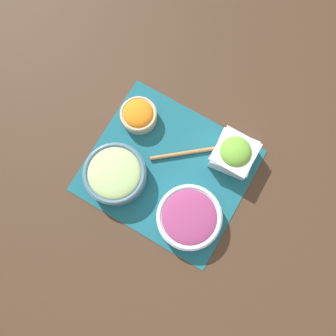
% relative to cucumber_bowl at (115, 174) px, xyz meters
% --- Properties ---
extents(ground_plane, '(3.00, 3.00, 0.00)m').
position_rel_cucumber_bowl_xyz_m(ground_plane, '(0.12, 0.09, -0.04)').
color(ground_plane, '#422D1E').
extents(placemat, '(0.47, 0.41, 0.00)m').
position_rel_cucumber_bowl_xyz_m(placemat, '(0.12, 0.09, -0.04)').
color(placemat, '#195B6B').
rests_on(placemat, ground_plane).
extents(cucumber_bowl, '(0.18, 0.18, 0.07)m').
position_rel_cucumber_bowl_xyz_m(cucumber_bowl, '(0.00, 0.00, 0.00)').
color(cucumber_bowl, slate).
rests_on(cucumber_bowl, placemat).
extents(onion_bowl, '(0.19, 0.19, 0.06)m').
position_rel_cucumber_bowl_xyz_m(onion_bowl, '(0.25, -0.00, -0.01)').
color(onion_bowl, silver).
rests_on(onion_bowl, placemat).
extents(carrot_bowl, '(0.11, 0.11, 0.06)m').
position_rel_cucumber_bowl_xyz_m(carrot_bowl, '(-0.04, 0.19, -0.01)').
color(carrot_bowl, '#C6B28E').
rests_on(carrot_bowl, placemat).
extents(lettuce_bowl, '(0.13, 0.13, 0.09)m').
position_rel_cucumber_bowl_xyz_m(lettuce_bowl, '(0.27, 0.23, 0.01)').
color(lettuce_bowl, white).
rests_on(lettuce_bowl, placemat).
extents(wooden_spoon, '(0.21, 0.18, 0.02)m').
position_rel_cucumber_bowl_xyz_m(wooden_spoon, '(0.19, 0.21, -0.03)').
color(wooden_spoon, '#9E7042').
rests_on(wooden_spoon, placemat).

